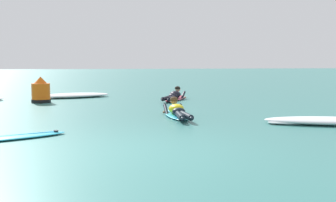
% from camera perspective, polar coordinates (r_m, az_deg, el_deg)
% --- Properties ---
extents(ground_plane, '(120.00, 120.00, 0.00)m').
position_cam_1_polar(ground_plane, '(16.55, -7.45, 0.55)').
color(ground_plane, '#387A75').
extents(surfer_near, '(0.56, 2.44, 0.53)m').
position_cam_1_polar(surfer_near, '(10.58, 1.33, -1.51)').
color(surfer_near, '#2DB2D1').
rests_on(surfer_near, ground).
extents(surfer_far, '(1.43, 2.51, 0.55)m').
position_cam_1_polar(surfer_far, '(15.19, 0.91, 0.66)').
color(surfer_far, '#E54C66').
rests_on(surfer_far, ground).
extents(drifting_surfboard, '(2.28, 1.36, 0.16)m').
position_cam_1_polar(drifting_surfboard, '(8.15, -21.89, -4.84)').
color(drifting_surfboard, '#2DB2D1').
rests_on(drifting_surfboard, ground).
extents(whitewater_front, '(3.09, 1.84, 0.19)m').
position_cam_1_polar(whitewater_front, '(16.62, -13.25, 0.77)').
color(whitewater_front, white).
rests_on(whitewater_front, ground).
extents(whitewater_mid_left, '(3.14, 1.68, 0.17)m').
position_cam_1_polar(whitewater_mid_left, '(10.06, 22.12, -2.65)').
color(whitewater_mid_left, white).
rests_on(whitewater_mid_left, ground).
extents(channel_marker_buoy, '(0.67, 0.67, 0.92)m').
position_cam_1_polar(channel_marker_buoy, '(14.88, -17.54, 1.15)').
color(channel_marker_buoy, '#EA5B0F').
rests_on(channel_marker_buoy, ground).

